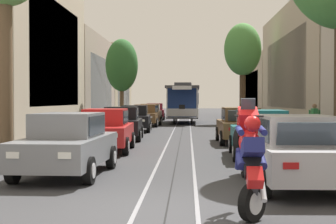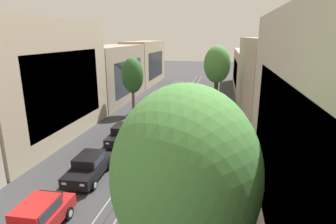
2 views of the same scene
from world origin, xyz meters
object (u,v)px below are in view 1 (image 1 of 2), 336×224
parked_car_teal_second_right (261,133)px  parked_car_brown_sixth_left (150,113)px  parked_car_silver_near_right (295,151)px  street_tree_kerb_right_second (243,51)px  parked_car_brown_fifth_left (146,115)px  motorcycle_with_rider (250,155)px  parked_car_brown_mid_right (240,125)px  cable_car_trolley (184,103)px  parked_car_red_second_left (105,130)px  street_tree_kerb_left_second (122,66)px  parked_car_grey_near_left (67,144)px  parked_car_maroon_far_left (155,111)px  parked_car_black_fourth_left (135,118)px  pedestrian_on_right_pavement (314,119)px  parked_car_black_mid_left (122,123)px

parked_car_teal_second_right → parked_car_brown_sixth_left: bearing=102.4°
parked_car_silver_near_right → street_tree_kerb_right_second: size_ratio=0.54×
parked_car_brown_fifth_left → motorcycle_with_rider: 28.41m
parked_car_brown_mid_right → cable_car_trolley: size_ratio=0.48×
parked_car_red_second_left → street_tree_kerb_left_second: street_tree_kerb_left_second is taller
parked_car_red_second_left → parked_car_brown_sixth_left: same height
parked_car_grey_near_left → street_tree_kerb_right_second: street_tree_kerb_right_second is taller
parked_car_silver_near_right → parked_car_teal_second_right: 5.75m
parked_car_brown_sixth_left → parked_car_red_second_left: bearing=-89.8°
parked_car_maroon_far_left → street_tree_kerb_right_second: 11.81m
street_tree_kerb_left_second → motorcycle_with_rider: 32.08m
parked_car_red_second_left → parked_car_black_fourth_left: 11.84m
parked_car_brown_fifth_left → street_tree_kerb_right_second: size_ratio=0.55×
pedestrian_on_right_pavement → parked_car_teal_second_right: bearing=-115.5°
parked_car_brown_mid_right → pedestrian_on_right_pavement: bearing=31.2°
street_tree_kerb_left_second → street_tree_kerb_right_second: bearing=7.2°
parked_car_black_fourth_left → parked_car_silver_near_right: same height
parked_car_grey_near_left → street_tree_kerb_right_second: bearing=75.1°
parked_car_red_second_left → pedestrian_on_right_pavement: (9.19, 6.03, 0.18)m
parked_car_silver_near_right → pedestrian_on_right_pavement: size_ratio=2.53×
parked_car_maroon_far_left → parked_car_brown_sixth_left: bearing=-89.8°
parked_car_black_mid_left → street_tree_kerb_right_second: street_tree_kerb_right_second is taller
street_tree_kerb_right_second → motorcycle_with_rider: street_tree_kerb_right_second is taller
parked_car_brown_fifth_left → parked_car_teal_second_right: bearing=-74.4°
parked_car_silver_near_right → street_tree_kerb_right_second: 30.12m
parked_car_maroon_far_left → parked_car_brown_mid_right: 26.49m
parked_car_red_second_left → parked_car_black_mid_left: 5.48m
parked_car_black_mid_left → parked_car_brown_mid_right: size_ratio=1.01×
parked_car_black_mid_left → parked_car_black_fourth_left: size_ratio=1.00×
parked_car_black_fourth_left → parked_car_brown_sixth_left: (0.07, 11.73, 0.00)m
street_tree_kerb_left_second → parked_car_black_fourth_left: bearing=-77.7°
parked_car_brown_mid_right → street_tree_kerb_right_second: size_ratio=0.54×
parked_car_brown_fifth_left → motorcycle_with_rider: motorcycle_with_rider is taller
parked_car_brown_sixth_left → cable_car_trolley: cable_car_trolley is taller
parked_car_grey_near_left → motorcycle_with_rider: bearing=-47.3°
parked_car_silver_near_right → cable_car_trolley: cable_car_trolley is taller
street_tree_kerb_right_second → parked_car_red_second_left: bearing=-108.6°
parked_car_black_fourth_left → pedestrian_on_right_pavement: 11.02m
parked_car_brown_fifth_left → street_tree_kerb_left_second: size_ratio=0.66×
parked_car_brown_sixth_left → motorcycle_with_rider: size_ratio=2.25×
parked_car_brown_fifth_left → cable_car_trolley: 6.36m
parked_car_grey_near_left → parked_car_silver_near_right: bearing=-16.0°
parked_car_red_second_left → parked_car_silver_near_right: 9.24m
parked_car_black_fourth_left → parked_car_brown_sixth_left: bearing=89.7°
parked_car_brown_fifth_left → parked_car_brown_mid_right: (5.33, -14.05, 0.00)m
street_tree_kerb_right_second → parked_car_brown_sixth_left: bearing=169.2°
parked_car_silver_near_right → street_tree_kerb_right_second: bearing=86.0°
street_tree_kerb_right_second → cable_car_trolley: street_tree_kerb_right_second is taller
motorcycle_with_rider → cable_car_trolley: bearing=92.3°
parked_car_grey_near_left → parked_car_maroon_far_left: 35.57m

